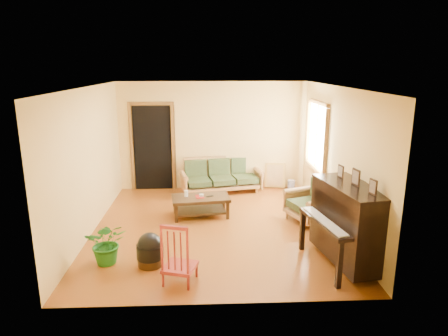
{
  "coord_description": "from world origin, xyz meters",
  "views": [
    {
      "loc": [
        -0.15,
        -7.01,
        2.97
      ],
      "look_at": [
        0.17,
        0.2,
        1.1
      ],
      "focal_mm": 32.0,
      "sensor_mm": 36.0,
      "label": 1
    }
  ],
  "objects_px": {
    "sofa": "(221,176)",
    "coffee_table": "(201,206)",
    "ceramic_crock": "(291,185)",
    "armchair": "(309,200)",
    "footstool": "(150,253)",
    "potted_plant": "(107,243)",
    "red_chair": "(180,252)",
    "piano": "(349,225)"
  },
  "relations": [
    {
      "from": "piano",
      "to": "footstool",
      "type": "xyz_separation_m",
      "value": [
        -3.0,
        0.08,
        -0.44
      ]
    },
    {
      "from": "piano",
      "to": "footstool",
      "type": "height_order",
      "value": "piano"
    },
    {
      "from": "potted_plant",
      "to": "ceramic_crock",
      "type": "bearing_deg",
      "value": 45.19
    },
    {
      "from": "red_chair",
      "to": "potted_plant",
      "type": "bearing_deg",
      "value": 169.0
    },
    {
      "from": "sofa",
      "to": "armchair",
      "type": "bearing_deg",
      "value": -62.22
    },
    {
      "from": "sofa",
      "to": "ceramic_crock",
      "type": "relative_size",
      "value": 8.43
    },
    {
      "from": "coffee_table",
      "to": "potted_plant",
      "type": "relative_size",
      "value": 1.67
    },
    {
      "from": "coffee_table",
      "to": "armchair",
      "type": "distance_m",
      "value": 2.15
    },
    {
      "from": "sofa",
      "to": "red_chair",
      "type": "bearing_deg",
      "value": -112.5
    },
    {
      "from": "red_chair",
      "to": "armchair",
      "type": "bearing_deg",
      "value": 58.89
    },
    {
      "from": "armchair",
      "to": "ceramic_crock",
      "type": "xyz_separation_m",
      "value": [
        0.1,
        2.09,
        -0.32
      ]
    },
    {
      "from": "armchair",
      "to": "potted_plant",
      "type": "xyz_separation_m",
      "value": [
        -3.51,
        -1.54,
        -0.09
      ]
    },
    {
      "from": "sofa",
      "to": "potted_plant",
      "type": "height_order",
      "value": "sofa"
    },
    {
      "from": "armchair",
      "to": "footstool",
      "type": "height_order",
      "value": "armchair"
    },
    {
      "from": "armchair",
      "to": "potted_plant",
      "type": "relative_size",
      "value": 1.26
    },
    {
      "from": "armchair",
      "to": "ceramic_crock",
      "type": "height_order",
      "value": "armchair"
    },
    {
      "from": "red_chair",
      "to": "ceramic_crock",
      "type": "bearing_deg",
      "value": 76.48
    },
    {
      "from": "coffee_table",
      "to": "ceramic_crock",
      "type": "relative_size",
      "value": 5.02
    },
    {
      "from": "red_chair",
      "to": "ceramic_crock",
      "type": "xyz_separation_m",
      "value": [
        2.47,
        4.23,
        -0.34
      ]
    },
    {
      "from": "coffee_table",
      "to": "armchair",
      "type": "relative_size",
      "value": 1.32
    },
    {
      "from": "coffee_table",
      "to": "ceramic_crock",
      "type": "distance_m",
      "value": 2.8
    },
    {
      "from": "coffee_table",
      "to": "sofa",
      "type": "bearing_deg",
      "value": 73.05
    },
    {
      "from": "footstool",
      "to": "ceramic_crock",
      "type": "xyz_separation_m",
      "value": [
        2.95,
        3.73,
        -0.08
      ]
    },
    {
      "from": "sofa",
      "to": "coffee_table",
      "type": "distance_m",
      "value": 1.66
    },
    {
      "from": "sofa",
      "to": "footstool",
      "type": "bearing_deg",
      "value": -121.11
    },
    {
      "from": "sofa",
      "to": "piano",
      "type": "distance_m",
      "value": 4.08
    },
    {
      "from": "armchair",
      "to": "sofa",
      "type": "bearing_deg",
      "value": 109.45
    },
    {
      "from": "footstool",
      "to": "sofa",
      "type": "bearing_deg",
      "value": 71.11
    },
    {
      "from": "sofa",
      "to": "ceramic_crock",
      "type": "xyz_separation_m",
      "value": [
        1.73,
        0.15,
        -0.3
      ]
    },
    {
      "from": "potted_plant",
      "to": "coffee_table",
      "type": "bearing_deg",
      "value": 53.75
    },
    {
      "from": "coffee_table",
      "to": "red_chair",
      "type": "height_order",
      "value": "red_chair"
    },
    {
      "from": "ceramic_crock",
      "to": "coffee_table",
      "type": "bearing_deg",
      "value": -142.05
    },
    {
      "from": "ceramic_crock",
      "to": "potted_plant",
      "type": "xyz_separation_m",
      "value": [
        -3.61,
        -3.63,
        0.23
      ]
    },
    {
      "from": "red_chair",
      "to": "sofa",
      "type": "bearing_deg",
      "value": 96.46
    },
    {
      "from": "footstool",
      "to": "potted_plant",
      "type": "relative_size",
      "value": 0.6
    },
    {
      "from": "red_chair",
      "to": "potted_plant",
      "type": "xyz_separation_m",
      "value": [
        -1.14,
        0.6,
        -0.12
      ]
    },
    {
      "from": "piano",
      "to": "ceramic_crock",
      "type": "height_order",
      "value": "piano"
    },
    {
      "from": "coffee_table",
      "to": "piano",
      "type": "bearing_deg",
      "value": -42.75
    },
    {
      "from": "sofa",
      "to": "armchair",
      "type": "height_order",
      "value": "armchair"
    },
    {
      "from": "coffee_table",
      "to": "footstool",
      "type": "bearing_deg",
      "value": -110.38
    },
    {
      "from": "ceramic_crock",
      "to": "potted_plant",
      "type": "relative_size",
      "value": 0.33
    },
    {
      "from": "coffee_table",
      "to": "footstool",
      "type": "height_order",
      "value": "coffee_table"
    }
  ]
}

